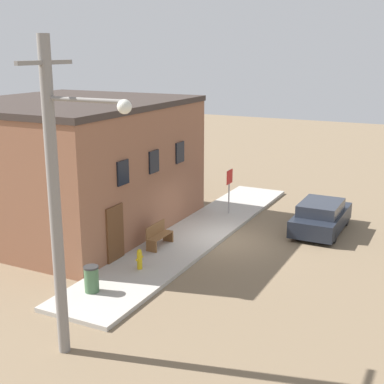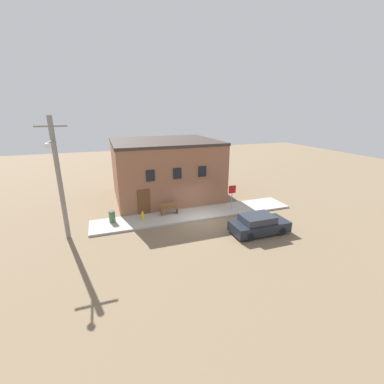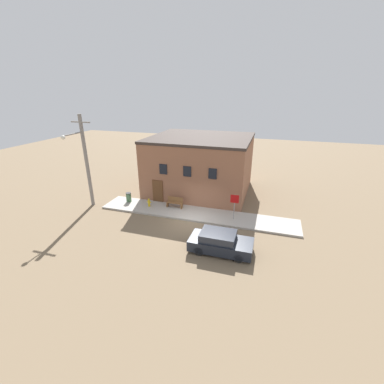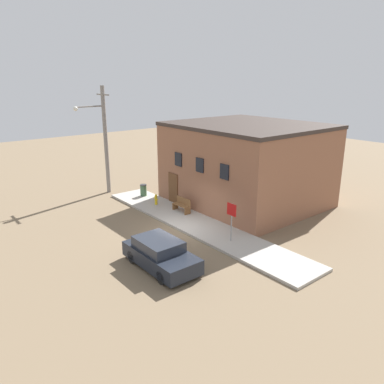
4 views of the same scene
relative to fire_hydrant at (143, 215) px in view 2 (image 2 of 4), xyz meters
name	(u,v)px [view 2 (image 2 of 4)]	position (x,y,z in m)	size (l,w,h in m)	color
ground_plane	(202,221)	(4.35, -1.37, -0.51)	(80.00, 80.00, 0.00)	#7A664C
sidewalk	(196,214)	(4.35, -0.06, -0.44)	(16.54, 2.63, 0.15)	#B2ADA3
brick_building	(165,169)	(3.17, 5.46, 2.27)	(9.57, 8.52, 5.56)	#8E5B42
fire_hydrant	(143,215)	(0.00, 0.00, 0.00)	(0.38, 0.18, 0.73)	gold
stop_sign	(232,193)	(7.51, -0.24, 1.09)	(0.66, 0.06, 2.09)	gray
bench	(169,209)	(2.24, 0.53, 0.07)	(1.39, 0.44, 0.91)	brown
trash_bin	(112,217)	(-2.24, 0.39, 0.07)	(0.48, 0.48, 0.86)	#426642
utility_pole	(59,177)	(-5.17, -1.04, 3.72)	(1.80, 2.42, 7.96)	gray
parked_car	(259,224)	(7.31, -4.61, 0.14)	(4.03, 1.84, 1.35)	black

